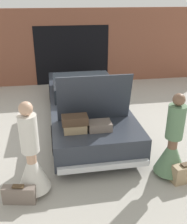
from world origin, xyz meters
TOP-DOWN VIEW (x-y plane):
  - ground_plane at (0.00, 0.00)m, footprint 40.00×40.00m
  - garage_wall_back at (0.00, 3.54)m, footprint 12.00×0.14m
  - car at (-0.00, 0.01)m, footprint 1.89×5.12m
  - person_left at (-1.29, -2.68)m, footprint 0.58×0.58m
  - person_right at (1.29, -2.62)m, footprint 0.61×0.61m
  - suitcase_beside_left_person at (-1.54, -2.93)m, footprint 0.57×0.25m
  - suitcase_beside_right_person at (1.47, -2.89)m, footprint 0.48×0.26m

SIDE VIEW (x-z plane):
  - ground_plane at x=0.00m, z-range 0.00..0.00m
  - suitcase_beside_left_person at x=-1.54m, z-range -0.01..0.34m
  - suitcase_beside_right_person at x=1.47m, z-range -0.01..0.38m
  - car at x=0.00m, z-range -0.35..1.42m
  - person_right at x=1.29m, z-range -0.24..1.45m
  - person_left at x=-1.29m, z-range -0.24..1.49m
  - garage_wall_back at x=0.00m, z-range -0.01..2.79m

